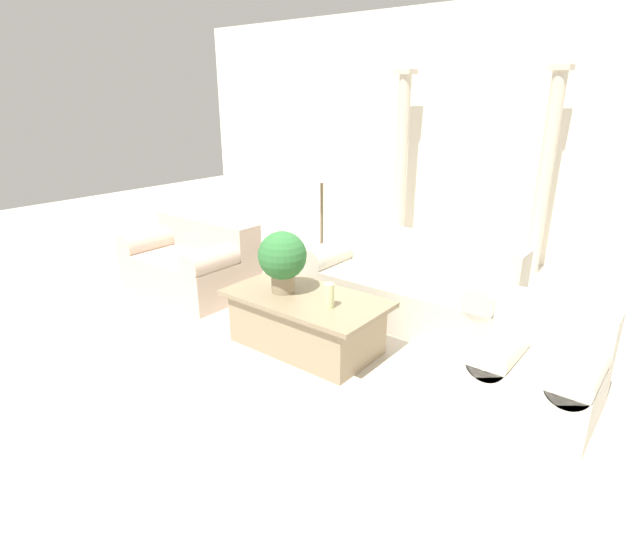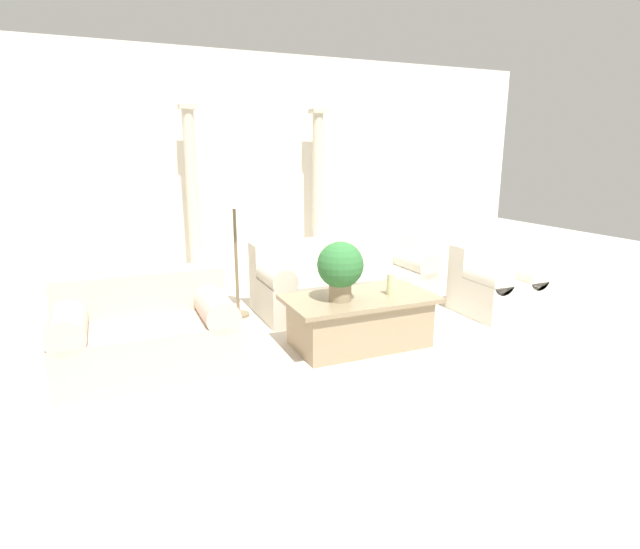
# 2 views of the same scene
# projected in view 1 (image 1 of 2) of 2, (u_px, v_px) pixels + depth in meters

# --- Properties ---
(ground_plane) EXTENTS (16.00, 16.00, 0.00)m
(ground_plane) POSITION_uv_depth(u_px,v_px,m) (326.00, 327.00, 4.75)
(ground_plane) COLOR beige
(wall_back) EXTENTS (10.00, 0.06, 3.20)m
(wall_back) POSITION_uv_depth(u_px,v_px,m) (475.00, 134.00, 6.57)
(wall_back) COLOR silver
(wall_back) RESTS_ON ground_plane
(sofa_long) EXTENTS (2.02, 0.90, 0.78)m
(sofa_long) POSITION_uv_depth(u_px,v_px,m) (409.00, 285.00, 4.91)
(sofa_long) COLOR beige
(sofa_long) RESTS_ON ground_plane
(loveseat) EXTENTS (1.41, 0.90, 0.78)m
(loveseat) POSITION_uv_depth(u_px,v_px,m) (193.00, 261.00, 5.58)
(loveseat) COLOR beige
(loveseat) RESTS_ON ground_plane
(coffee_table) EXTENTS (1.39, 0.76, 0.48)m
(coffee_table) POSITION_uv_depth(u_px,v_px,m) (306.00, 321.00, 4.31)
(coffee_table) COLOR #998466
(coffee_table) RESTS_ON ground_plane
(potted_plant) EXTENTS (0.42, 0.42, 0.54)m
(potted_plant) POSITION_uv_depth(u_px,v_px,m) (282.00, 258.00, 4.23)
(potted_plant) COLOR #937F60
(potted_plant) RESTS_ON coffee_table
(pillar_candle) EXTENTS (0.09, 0.09, 0.20)m
(pillar_candle) POSITION_uv_depth(u_px,v_px,m) (329.00, 296.00, 3.98)
(pillar_candle) COLOR beige
(pillar_candle) RESTS_ON coffee_table
(floor_lamp) EXTENTS (0.44, 0.44, 1.46)m
(floor_lamp) POSITION_uv_depth(u_px,v_px,m) (322.00, 175.00, 5.40)
(floor_lamp) COLOR brown
(floor_lamp) RESTS_ON ground_plane
(column_left) EXTENTS (0.23, 0.23, 2.40)m
(column_left) POSITION_uv_depth(u_px,v_px,m) (401.00, 161.00, 6.91)
(column_left) COLOR beige
(column_left) RESTS_ON ground_plane
(column_right) EXTENTS (0.23, 0.23, 2.40)m
(column_right) POSITION_uv_depth(u_px,v_px,m) (545.00, 173.00, 5.80)
(column_right) COLOR beige
(column_right) RESTS_ON ground_plane
(armchair) EXTENTS (0.77, 0.77, 0.75)m
(armchair) POSITION_uv_depth(u_px,v_px,m) (541.00, 367.00, 3.40)
(armchair) COLOR beige
(armchair) RESTS_ON ground_plane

